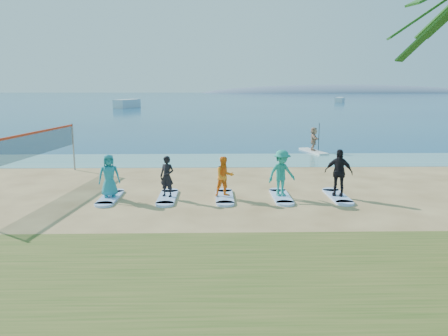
{
  "coord_description": "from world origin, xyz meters",
  "views": [
    {
      "loc": [
        1.01,
        -15.87,
        4.45
      ],
      "look_at": [
        1.43,
        2.0,
        1.1
      ],
      "focal_mm": 35.0,
      "sensor_mm": 36.0,
      "label": 1
    }
  ],
  "objects_px": {
    "surfboard_0": "(110,198)",
    "student_1": "(167,176)",
    "paddleboard": "(313,151)",
    "student_0": "(109,176)",
    "surfboard_2": "(224,197)",
    "student_2": "(224,176)",
    "student_4": "(339,172)",
    "paddleboarder": "(314,139)",
    "boat_offshore_a": "(127,108)",
    "student_3": "(282,173)",
    "surfboard_4": "(337,196)",
    "surfboard_1": "(167,197)",
    "volleyball_net": "(28,146)",
    "surfboard_3": "(281,197)",
    "boat_offshore_b": "(340,102)"
  },
  "relations": [
    {
      "from": "student_1",
      "to": "boat_offshore_a",
      "type": "bearing_deg",
      "value": 125.85
    },
    {
      "from": "paddleboard",
      "to": "volleyball_net",
      "type": "bearing_deg",
      "value": -159.96
    },
    {
      "from": "volleyball_net",
      "to": "surfboard_0",
      "type": "bearing_deg",
      "value": -25.23
    },
    {
      "from": "boat_offshore_b",
      "to": "surfboard_1",
      "type": "height_order",
      "value": "boat_offshore_b"
    },
    {
      "from": "surfboard_0",
      "to": "surfboard_1",
      "type": "distance_m",
      "value": 2.3
    },
    {
      "from": "student_4",
      "to": "student_0",
      "type": "bearing_deg",
      "value": -155.03
    },
    {
      "from": "student_0",
      "to": "student_1",
      "type": "relative_size",
      "value": 1.05
    },
    {
      "from": "paddleboard",
      "to": "student_0",
      "type": "xyz_separation_m",
      "value": [
        -11.02,
        -12.39,
        0.89
      ]
    },
    {
      "from": "boat_offshore_b",
      "to": "student_4",
      "type": "height_order",
      "value": "student_4"
    },
    {
      "from": "surfboard_1",
      "to": "surfboard_2",
      "type": "bearing_deg",
      "value": 0.0
    },
    {
      "from": "surfboard_3",
      "to": "surfboard_1",
      "type": "bearing_deg",
      "value": 180.0
    },
    {
      "from": "student_1",
      "to": "surfboard_2",
      "type": "bearing_deg",
      "value": 23.74
    },
    {
      "from": "student_3",
      "to": "student_4",
      "type": "relative_size",
      "value": 0.99
    },
    {
      "from": "paddleboarder",
      "to": "surfboard_0",
      "type": "xyz_separation_m",
      "value": [
        -11.02,
        -12.39,
        -0.87
      ]
    },
    {
      "from": "boat_offshore_b",
      "to": "student_2",
      "type": "distance_m",
      "value": 112.79
    },
    {
      "from": "surfboard_2",
      "to": "student_2",
      "type": "height_order",
      "value": "student_2"
    },
    {
      "from": "surfboard_4",
      "to": "student_3",
      "type": "bearing_deg",
      "value": -180.0
    },
    {
      "from": "student_4",
      "to": "student_3",
      "type": "bearing_deg",
      "value": -155.03
    },
    {
      "from": "boat_offshore_a",
      "to": "student_4",
      "type": "bearing_deg",
      "value": -56.16
    },
    {
      "from": "student_1",
      "to": "surfboard_4",
      "type": "bearing_deg",
      "value": 23.74
    },
    {
      "from": "paddleboard",
      "to": "surfboard_3",
      "type": "xyz_separation_m",
      "value": [
        -4.11,
        -12.39,
        -0.01
      ]
    },
    {
      "from": "surfboard_1",
      "to": "surfboard_4",
      "type": "xyz_separation_m",
      "value": [
        6.91,
        0.0,
        0.0
      ]
    },
    {
      "from": "paddleboarder",
      "to": "surfboard_0",
      "type": "relative_size",
      "value": 0.72
    },
    {
      "from": "boat_offshore_a",
      "to": "student_3",
      "type": "bearing_deg",
      "value": -57.75
    },
    {
      "from": "surfboard_0",
      "to": "student_2",
      "type": "distance_m",
      "value": 4.68
    },
    {
      "from": "student_2",
      "to": "student_3",
      "type": "height_order",
      "value": "student_3"
    },
    {
      "from": "student_3",
      "to": "student_0",
      "type": "bearing_deg",
      "value": 155.99
    },
    {
      "from": "paddleboard",
      "to": "surfboard_2",
      "type": "bearing_deg",
      "value": -132.7
    },
    {
      "from": "boat_offshore_a",
      "to": "student_0",
      "type": "distance_m",
      "value": 77.91
    },
    {
      "from": "student_3",
      "to": "surfboard_4",
      "type": "distance_m",
      "value": 2.5
    },
    {
      "from": "paddleboard",
      "to": "student_4",
      "type": "xyz_separation_m",
      "value": [
        -1.81,
        -12.39,
        0.98
      ]
    },
    {
      "from": "boat_offshore_b",
      "to": "student_4",
      "type": "distance_m",
      "value": 111.43
    },
    {
      "from": "surfboard_0",
      "to": "student_1",
      "type": "distance_m",
      "value": 2.46
    },
    {
      "from": "paddleboarder",
      "to": "student_1",
      "type": "xyz_separation_m",
      "value": [
        -8.72,
        -12.39,
        -0.01
      ]
    },
    {
      "from": "surfboard_0",
      "to": "surfboard_3",
      "type": "relative_size",
      "value": 1.0
    },
    {
      "from": "boat_offshore_a",
      "to": "surfboard_0",
      "type": "distance_m",
      "value": 77.9
    },
    {
      "from": "paddleboard",
      "to": "surfboard_1",
      "type": "relative_size",
      "value": 1.36
    },
    {
      "from": "student_3",
      "to": "boat_offshore_a",
      "type": "bearing_deg",
      "value": 81.35
    },
    {
      "from": "paddleboard",
      "to": "surfboard_2",
      "type": "height_order",
      "value": "paddleboard"
    },
    {
      "from": "boat_offshore_a",
      "to": "surfboard_1",
      "type": "distance_m",
      "value": 78.35
    },
    {
      "from": "student_4",
      "to": "student_1",
      "type": "bearing_deg",
      "value": -155.03
    },
    {
      "from": "volleyball_net",
      "to": "student_2",
      "type": "xyz_separation_m",
      "value": [
        8.47,
        -1.82,
        -1.01
      ]
    },
    {
      "from": "student_0",
      "to": "surfboard_2",
      "type": "xyz_separation_m",
      "value": [
        4.6,
        0.0,
        -0.9
      ]
    },
    {
      "from": "boat_offshore_a",
      "to": "surfboard_2",
      "type": "height_order",
      "value": "boat_offshore_a"
    },
    {
      "from": "student_3",
      "to": "surfboard_4",
      "type": "xyz_separation_m",
      "value": [
        2.3,
        0.0,
        -0.98
      ]
    },
    {
      "from": "surfboard_0",
      "to": "surfboard_3",
      "type": "distance_m",
      "value": 6.91
    },
    {
      "from": "surfboard_0",
      "to": "paddleboard",
      "type": "bearing_deg",
      "value": 48.36
    },
    {
      "from": "student_1",
      "to": "surfboard_2",
      "type": "xyz_separation_m",
      "value": [
        2.3,
        0.0,
        -0.86
      ]
    },
    {
      "from": "volleyball_net",
      "to": "paddleboard",
      "type": "relative_size",
      "value": 3.01
    },
    {
      "from": "paddleboarder",
      "to": "student_4",
      "type": "distance_m",
      "value": 12.53
    }
  ]
}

